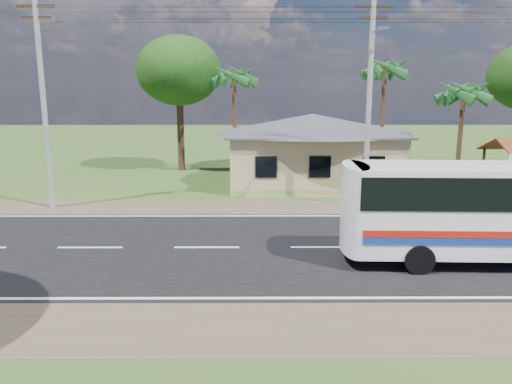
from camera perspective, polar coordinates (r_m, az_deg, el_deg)
The scene contains 9 objects.
ground at distance 19.56m, azimuth 7.67°, elevation -6.33°, with size 120.00×120.00×0.00m, color #2B4B1A.
road at distance 19.56m, azimuth 7.67°, elevation -6.30°, with size 120.00×16.00×0.03m.
house at distance 31.78m, azimuth 6.43°, elevation 5.72°, with size 12.40×10.00×5.00m.
utility_poles at distance 25.43m, azimuth 12.11°, elevation 11.00°, with size 32.80×2.22×11.00m.
palm_near at distance 31.79m, azimuth 22.66°, elevation 10.42°, with size 2.80×2.80×6.70m.
palm_mid at distance 34.98m, azimuth 14.52°, elevation 13.41°, with size 2.80×2.80×8.20m.
palm_far at distance 34.40m, azimuth -2.52°, elevation 13.00°, with size 2.80×2.80×7.70m.
tree_behind_house at distance 36.77m, azimuth -8.82°, elevation 13.50°, with size 6.00×6.00×9.61m.
motorcycle at distance 27.02m, azimuth 24.88°, elevation -1.18°, with size 0.61×1.75×0.92m, color black.
Camera 1 is at (-2.67, -18.37, 6.17)m, focal length 35.00 mm.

